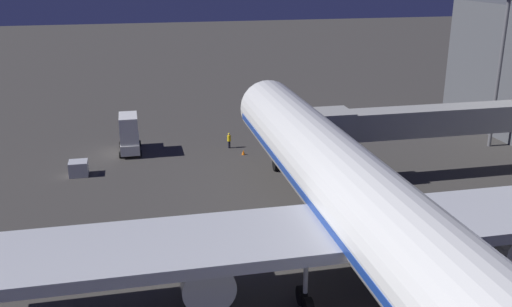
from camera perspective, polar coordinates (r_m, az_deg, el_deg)
The scene contains 9 objects.
ground_plane at distance 45.54m, azimuth 5.99°, elevation -7.22°, with size 320.00×320.00×0.00m, color #383533.
airliner_at_gate at distance 33.90m, azimuth 12.18°, elevation -6.91°, with size 50.17×61.76×17.86m.
jet_bridge at distance 55.42m, azimuth 15.79°, elevation 3.06°, with size 23.20×3.40×7.09m.
apron_floodlight_mast at distance 67.35m, azimuth 23.31°, elevation 8.97°, with size 2.90×0.50×17.49m.
ops_van at distance 63.01m, azimuth -12.56°, elevation 1.92°, with size 2.36×5.20×4.31m.
baggage_container_near_belt at distance 57.99m, azimuth -17.31°, elevation -1.42°, with size 1.78×1.73×1.43m, color #B7BABF.
ground_crew_near_nose_gear at distance 63.45m, azimuth -2.70°, elevation 1.38°, with size 0.40×0.40×1.75m.
traffic_cone_nose_port at distance 62.33m, azimuth 2.70°, elevation 0.40°, with size 0.36×0.36×0.55m, color orange.
traffic_cone_nose_starboard at distance 61.39m, azimuth -1.27°, elevation 0.12°, with size 0.36×0.36×0.55m, color orange.
Camera 1 is at (13.33, 38.77, 19.83)m, focal length 40.03 mm.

